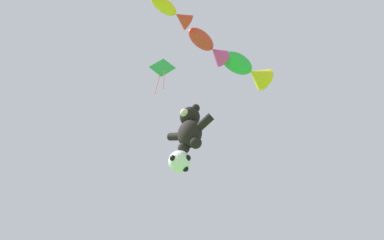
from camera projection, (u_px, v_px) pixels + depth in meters
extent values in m
ellipsoid|color=black|center=(190.00, 134.00, 11.06)|extent=(1.12, 0.96, 1.37)
sphere|color=black|center=(190.00, 117.00, 11.76)|extent=(0.94, 0.94, 0.94)
sphere|color=beige|center=(185.00, 113.00, 11.48)|extent=(0.39, 0.39, 0.39)
sphere|color=black|center=(184.00, 114.00, 12.16)|extent=(0.38, 0.38, 0.38)
cylinder|color=black|center=(175.00, 137.00, 11.57)|extent=(0.81, 0.36, 0.64)
sphere|color=black|center=(184.00, 148.00, 10.74)|extent=(0.51, 0.51, 0.51)
sphere|color=black|center=(196.00, 108.00, 11.86)|extent=(0.38, 0.38, 0.38)
cylinder|color=black|center=(205.00, 122.00, 10.87)|extent=(0.81, 0.36, 0.64)
sphere|color=black|center=(196.00, 143.00, 10.48)|extent=(0.51, 0.51, 0.51)
sphere|color=white|center=(179.00, 162.00, 10.20)|extent=(0.89, 0.89, 0.89)
sphere|color=black|center=(188.00, 158.00, 10.03)|extent=(0.25, 0.25, 0.25)
sphere|color=black|center=(182.00, 159.00, 10.60)|extent=(0.25, 0.25, 0.25)
sphere|color=black|center=(173.00, 158.00, 9.92)|extent=(0.25, 0.25, 0.25)
sphere|color=black|center=(185.00, 169.00, 9.97)|extent=(0.25, 0.25, 0.25)
ellipsoid|color=green|center=(237.00, 63.00, 11.36)|extent=(1.38, 1.80, 0.74)
cone|color=yellow|center=(258.00, 76.00, 11.85)|extent=(1.33, 1.21, 1.09)
sphere|color=black|center=(228.00, 55.00, 11.30)|extent=(0.19, 0.19, 0.19)
ellipsoid|color=red|center=(201.00, 39.00, 10.55)|extent=(0.90, 1.39, 0.57)
cone|color=#E53F9E|center=(218.00, 54.00, 11.04)|extent=(0.95, 0.85, 0.83)
sphere|color=black|center=(194.00, 31.00, 10.45)|extent=(0.15, 0.15, 0.15)
ellipsoid|color=yellow|center=(164.00, 6.00, 9.57)|extent=(0.81, 1.17, 0.44)
cone|color=red|center=(182.00, 18.00, 9.92)|extent=(0.79, 0.75, 0.65)
cube|color=green|center=(162.00, 67.00, 14.18)|extent=(1.18, 0.96, 1.50)
cylinder|color=red|center=(157.00, 84.00, 13.32)|extent=(0.03, 0.16, 1.74)
cylinder|color=red|center=(164.00, 79.00, 13.30)|extent=(0.03, 0.10, 1.42)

